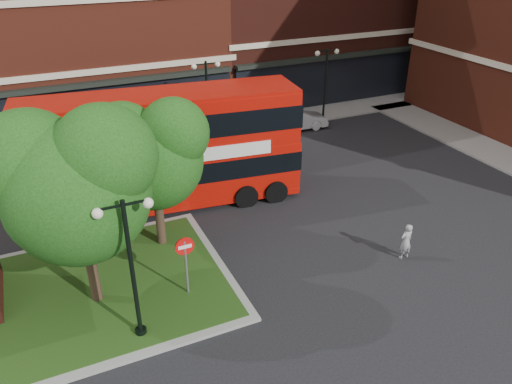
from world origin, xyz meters
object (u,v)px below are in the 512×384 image
car_silver (171,138)px  car_white (296,119)px  bus (163,143)px  woman (406,241)px

car_silver → car_white: 8.31m
bus → car_white: (10.26, 6.15, -2.42)m
woman → car_silver: car_silver is taller
car_white → woman: bearing=174.5°
car_silver → car_white: car_silver is taller
bus → woman: bus is taller
bus → car_white: bearing=37.7°
bus → car_silver: 6.85m
woman → car_white: (2.98, 14.36, -0.11)m
woman → car_white: woman is taller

